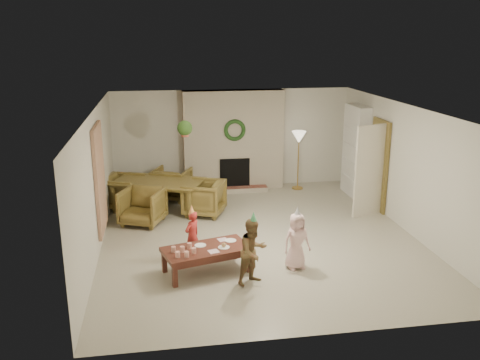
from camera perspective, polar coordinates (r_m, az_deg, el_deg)
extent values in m
plane|color=#B7B29E|center=(10.14, 2.05, -6.26)|extent=(7.00, 7.00, 0.00)
plane|color=white|center=(9.48, 2.20, 7.87)|extent=(7.00, 7.00, 0.00)
plane|color=silver|center=(13.09, -0.86, 4.61)|extent=(7.00, 0.00, 7.00)
plane|color=silver|center=(6.53, 8.14, -7.56)|extent=(7.00, 0.00, 7.00)
plane|color=silver|center=(9.63, -15.68, -0.21)|extent=(0.00, 7.00, 7.00)
plane|color=silver|center=(10.71, 18.06, 1.22)|extent=(0.00, 7.00, 7.00)
cube|color=#4E1814|center=(12.90, -0.73, 4.43)|extent=(2.50, 0.40, 2.50)
cube|color=maroon|center=(12.86, -0.49, -1.08)|extent=(1.60, 0.30, 0.12)
cube|color=black|center=(12.91, -0.60, 0.79)|extent=(0.75, 0.12, 0.75)
torus|color=#1A4118|center=(12.62, -0.58, 5.56)|extent=(0.54, 0.10, 0.54)
cylinder|color=gold|center=(13.24, 6.40, -0.87)|extent=(0.28, 0.28, 0.03)
cylinder|color=gold|center=(13.06, 6.49, 1.98)|extent=(0.03, 0.03, 1.34)
cone|color=beige|center=(12.92, 6.58, 4.75)|extent=(0.36, 0.36, 0.30)
cube|color=white|center=(12.72, 12.73, 3.18)|extent=(0.30, 1.00, 2.20)
cube|color=white|center=(12.86, 12.47, 0.35)|extent=(0.30, 0.92, 0.03)
cube|color=white|center=(12.76, 12.58, 2.08)|extent=(0.30, 0.92, 0.03)
cube|color=white|center=(12.68, 12.69, 3.83)|extent=(0.30, 0.92, 0.03)
cube|color=white|center=(12.60, 12.80, 5.61)|extent=(0.30, 0.92, 0.03)
cube|color=#A7251E|center=(12.69, 12.67, 0.77)|extent=(0.20, 0.40, 0.24)
cube|color=#296198|center=(12.77, 12.45, 2.74)|extent=(0.20, 0.44, 0.24)
cube|color=#A26522|center=(12.55, 12.81, 4.31)|extent=(0.20, 0.36, 0.22)
cube|color=brown|center=(11.80, 15.20, 1.62)|extent=(0.05, 0.86, 2.04)
cube|color=beige|center=(11.31, 14.21, 0.98)|extent=(0.77, 0.32, 2.00)
cube|color=#C7AA8D|center=(9.81, -15.33, 0.12)|extent=(0.06, 1.20, 2.00)
imported|color=brown|center=(11.59, -9.10, -1.76)|extent=(2.22, 1.75, 0.69)
imported|color=brown|center=(10.83, -10.82, -2.92)|extent=(1.07, 1.08, 0.76)
imported|color=brown|center=(12.34, -7.60, -0.42)|extent=(1.07, 1.08, 0.76)
imported|color=brown|center=(11.92, -12.92, -1.28)|extent=(1.08, 1.07, 0.76)
imported|color=brown|center=(11.22, -4.03, -1.99)|extent=(1.08, 1.07, 0.76)
cylinder|color=tan|center=(10.84, -6.20, 6.96)|extent=(0.01, 0.01, 0.70)
cylinder|color=#A64935|center=(10.90, -6.14, 5.14)|extent=(0.16, 0.16, 0.12)
sphere|color=#264918|center=(10.88, -6.16, 5.76)|extent=(0.32, 0.32, 0.32)
cube|color=#56281C|center=(8.56, -3.78, -7.73)|extent=(1.55, 1.06, 0.07)
cube|color=#56281C|center=(8.59, -3.77, -8.19)|extent=(1.41, 0.92, 0.09)
cube|color=#56281C|center=(8.22, -7.26, -10.56)|extent=(0.09, 0.09, 0.37)
cube|color=#56281C|center=(8.63, 0.96, -9.05)|extent=(0.09, 0.09, 0.37)
cube|color=#56281C|center=(8.71, -8.42, -8.99)|extent=(0.09, 0.09, 0.37)
cube|color=#56281C|center=(9.11, -0.62, -7.66)|extent=(0.09, 0.09, 0.37)
cylinder|color=white|center=(8.22, -6.94, -8.22)|extent=(0.09, 0.09, 0.10)
cylinder|color=white|center=(8.41, -7.40, -7.66)|extent=(0.09, 0.09, 0.10)
cylinder|color=white|center=(8.21, -5.95, -8.23)|extent=(0.09, 0.09, 0.10)
cylinder|color=white|center=(8.40, -6.44, -7.67)|extent=(0.09, 0.09, 0.10)
cylinder|color=white|center=(8.33, -5.15, -7.83)|extent=(0.09, 0.09, 0.10)
cylinder|color=white|center=(8.52, -5.65, -7.29)|extent=(0.09, 0.09, 0.10)
cylinder|color=white|center=(8.64, -4.43, -7.25)|extent=(0.24, 0.24, 0.01)
cylinder|color=white|center=(8.54, -1.81, -7.48)|extent=(0.24, 0.24, 0.01)
cylinder|color=white|center=(8.80, -1.05, -6.73)|extent=(0.24, 0.24, 0.01)
sphere|color=tan|center=(8.52, -1.81, -7.22)|extent=(0.09, 0.09, 0.08)
cube|color=#E0A5BC|center=(8.39, -2.95, -7.94)|extent=(0.20, 0.20, 0.01)
cube|color=#E0A5BC|center=(8.84, -1.93, -6.65)|extent=(0.20, 0.20, 0.01)
imported|color=#B32A26|center=(9.01, -5.33, -6.18)|extent=(0.38, 0.38, 0.89)
cone|color=#ECDD4E|center=(8.84, -5.41, -3.28)|extent=(0.16, 0.16, 0.17)
imported|color=#9B3D2A|center=(8.13, 1.47, -7.96)|extent=(0.66, 0.61, 1.07)
cone|color=#4EB773|center=(7.92, 1.50, -4.14)|extent=(0.15, 0.15, 0.18)
imported|color=#FECBCC|center=(8.70, 6.32, -6.76)|extent=(0.53, 0.40, 0.98)
cone|color=silver|center=(8.51, 6.42, -3.49)|extent=(0.13, 0.13, 0.18)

